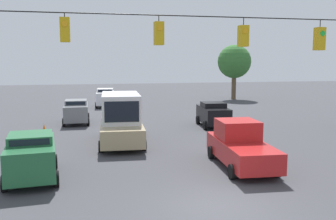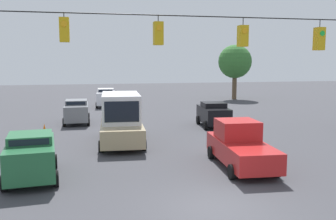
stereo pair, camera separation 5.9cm
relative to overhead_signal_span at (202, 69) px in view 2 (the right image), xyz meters
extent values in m
plane|color=#3D3D42|center=(0.04, 1.69, -4.62)|extent=(140.00, 140.00, 0.00)
cylinder|color=black|center=(0.04, 0.00, 1.90)|extent=(23.42, 0.04, 0.04)
cube|color=gold|center=(-4.76, 0.00, 1.17)|extent=(0.32, 0.36, 0.88)
cylinder|color=black|center=(-4.76, 0.00, 1.76)|extent=(0.03, 0.03, 0.30)
cylinder|color=green|center=(-4.76, 0.19, 1.36)|extent=(0.20, 0.02, 0.20)
cube|color=gold|center=(-1.56, 0.00, 1.23)|extent=(0.32, 0.36, 0.78)
cylinder|color=black|center=(-1.56, 0.00, 1.76)|extent=(0.03, 0.03, 0.29)
cylinder|color=orange|center=(-1.56, 0.19, 1.40)|extent=(0.20, 0.02, 0.20)
cube|color=gold|center=(1.64, 0.00, 1.27)|extent=(0.32, 0.36, 0.81)
cylinder|color=black|center=(1.64, 0.00, 1.79)|extent=(0.03, 0.03, 0.23)
cylinder|color=orange|center=(1.64, 0.19, 1.46)|extent=(0.20, 0.02, 0.20)
cube|color=gold|center=(4.84, 0.00, 1.34)|extent=(0.32, 0.36, 0.81)
cylinder|color=black|center=(4.84, 0.00, 1.83)|extent=(0.03, 0.03, 0.16)
cylinder|color=orange|center=(4.84, 0.19, 1.53)|extent=(0.20, 0.02, 0.20)
cube|color=black|center=(-5.19, -13.33, -3.72)|extent=(2.11, 4.01, 1.16)
cube|color=black|center=(-5.19, -13.33, -2.96)|extent=(1.79, 1.84, 0.36)
cube|color=black|center=(-5.26, -14.19, -2.96)|extent=(1.43, 0.14, 0.25)
cylinder|color=black|center=(-6.19, -14.52, -4.30)|extent=(0.27, 0.66, 0.64)
cylinder|color=black|center=(-4.40, -14.66, -4.30)|extent=(0.27, 0.66, 0.64)
cylinder|color=black|center=(-5.98, -12.00, -4.30)|extent=(0.27, 0.66, 0.64)
cylinder|color=black|center=(-4.19, -12.15, -4.30)|extent=(0.27, 0.66, 0.64)
cube|color=tan|center=(2.17, -9.03, -3.80)|extent=(2.79, 6.59, 1.00)
cube|color=silver|center=(2.14, -9.35, -2.47)|extent=(2.45, 4.26, 1.66)
cube|color=black|center=(2.28, -7.28, -2.47)|extent=(1.90, 0.14, 1.16)
cylinder|color=black|center=(3.49, -7.02, -4.30)|extent=(0.26, 0.65, 0.64)
cylinder|color=black|center=(1.11, -6.86, -4.30)|extent=(0.26, 0.65, 0.64)
cylinder|color=black|center=(3.22, -11.20, -4.30)|extent=(0.26, 0.65, 0.64)
cylinder|color=black|center=(0.84, -11.05, -4.30)|extent=(0.26, 0.65, 0.64)
cube|color=#236038|center=(6.51, -2.96, -3.67)|extent=(2.25, 4.31, 1.25)
cube|color=#236038|center=(6.51, -2.96, -2.87)|extent=(1.89, 1.98, 0.36)
cube|color=black|center=(6.42, -2.04, -2.87)|extent=(1.50, 0.15, 0.25)
cylinder|color=black|center=(7.32, -1.53, -4.30)|extent=(0.28, 0.66, 0.64)
cylinder|color=black|center=(5.45, -1.70, -4.30)|extent=(0.28, 0.66, 0.64)
cylinder|color=black|center=(7.56, -4.23, -4.30)|extent=(0.28, 0.66, 0.64)
cylinder|color=black|center=(5.69, -4.39, -4.30)|extent=(0.28, 0.66, 0.64)
cube|color=silver|center=(2.06, -27.61, -3.65)|extent=(2.16, 4.24, 1.29)
cube|color=silver|center=(2.06, -27.61, -2.83)|extent=(1.82, 1.94, 0.36)
cube|color=black|center=(2.14, -26.70, -2.83)|extent=(1.45, 0.14, 0.25)
cylinder|color=black|center=(3.08, -26.36, -4.30)|extent=(0.27, 0.66, 0.64)
cylinder|color=black|center=(1.26, -26.20, -4.30)|extent=(0.27, 0.66, 0.64)
cylinder|color=black|center=(2.85, -29.01, -4.30)|extent=(0.27, 0.66, 0.64)
cylinder|color=black|center=(1.04, -28.86, -4.30)|extent=(0.27, 0.66, 0.64)
cube|color=red|center=(-2.81, -2.68, -3.85)|extent=(2.36, 5.37, 0.90)
cube|color=red|center=(-2.85, -3.30, -2.95)|extent=(1.95, 2.01, 0.90)
cube|color=black|center=(-2.92, -4.26, -2.95)|extent=(1.58, 0.14, 0.63)
cylinder|color=black|center=(-3.92, -4.30, -4.30)|extent=(0.27, 0.65, 0.64)
cylinder|color=black|center=(-1.94, -4.45, -4.30)|extent=(0.27, 0.65, 0.64)
cylinder|color=black|center=(-3.67, -0.91, -4.30)|extent=(0.27, 0.65, 0.64)
cylinder|color=black|center=(-1.70, -1.05, -4.30)|extent=(0.27, 0.65, 0.64)
cube|color=slate|center=(4.93, -17.07, -3.70)|extent=(1.82, 4.10, 1.20)
cube|color=slate|center=(4.93, -17.07, -2.92)|extent=(1.66, 1.81, 0.36)
cube|color=black|center=(4.94, -16.16, -2.92)|extent=(1.43, 0.03, 0.25)
cylinder|color=black|center=(5.84, -15.75, -4.30)|extent=(0.23, 0.64, 0.64)
cylinder|color=black|center=(4.05, -15.74, -4.30)|extent=(0.23, 0.64, 0.64)
cylinder|color=black|center=(5.82, -18.41, -4.30)|extent=(0.23, 0.64, 0.64)
cylinder|color=black|center=(4.03, -18.39, -4.30)|extent=(0.23, 0.64, 0.64)
cone|color=orange|center=(7.12, -4.38, -4.27)|extent=(0.30, 0.30, 0.70)
cone|color=orange|center=(7.21, -7.55, -4.27)|extent=(0.30, 0.30, 0.70)
cone|color=orange|center=(7.11, -10.16, -4.27)|extent=(0.30, 0.30, 0.70)
cone|color=orange|center=(7.01, -13.10, -4.27)|extent=(0.30, 0.30, 0.70)
cylinder|color=brown|center=(-14.61, -32.06, -2.78)|extent=(0.57, 0.57, 3.68)
sphere|color=#336B2D|center=(-14.61, -32.06, 0.23)|extent=(4.27, 4.27, 4.27)
camera|label=1|loc=(4.26, 13.18, 0.31)|focal=40.00mm
camera|label=2|loc=(4.21, 13.19, 0.31)|focal=40.00mm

